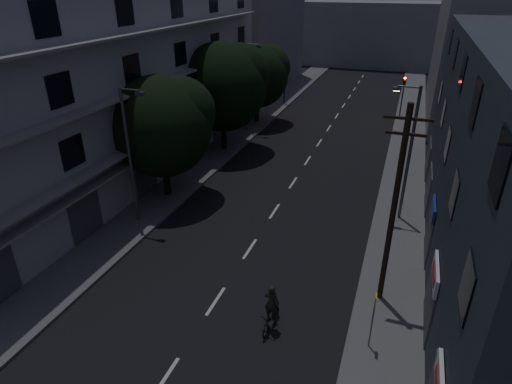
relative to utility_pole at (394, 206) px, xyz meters
The scene contains 19 objects.
ground 18.00m from the utility_pole, 113.93° to the left, with size 160.00×160.00×0.00m, color black.
sidewalk_left 22.02m from the utility_pole, 132.53° to the left, with size 3.00×90.00×0.15m, color #565659.
sidewalk_right 16.55m from the utility_pole, 88.29° to the left, with size 3.00×90.00×0.15m, color #565659.
lane_markings 23.68m from the utility_pole, 107.65° to the left, with size 0.15×60.50×0.01m.
building_left 21.07m from the utility_pole, 155.07° to the left, with size 7.00×36.00×14.00m.
building_far_left 43.36m from the utility_pole, 116.10° to the left, with size 6.00×20.00×16.00m, color slate.
building_far_right 33.25m from the utility_pole, 81.39° to the left, with size 6.00×20.00×13.00m, color slate.
building_far_end 61.24m from the utility_pole, 96.59° to the left, with size 24.00×8.00×10.00m, color slate.
tree_near 15.65m from the utility_pole, 157.21° to the left, with size 6.44×6.44×7.95m.
tree_mid 21.08m from the utility_pole, 132.85° to the left, with size 7.16×7.16×8.81m.
tree_far 27.83m from the utility_pole, 121.03° to the left, with size 6.18×6.18×7.65m.
traffic_signal_far_right 30.74m from the utility_pole, 91.22° to the left, with size 0.28×0.37×4.10m.
traffic_signal_far_left 34.37m from the utility_pole, 113.60° to the left, with size 0.28×0.37×4.10m.
street_lamp_left_near 14.50m from the utility_pole, behind, with size 1.51×0.25×8.00m.
street_lamp_right 7.93m from the utility_pole, 87.62° to the left, with size 1.51×0.25×8.00m.
street_lamp_left_far 25.29m from the utility_pole, 124.31° to the left, with size 1.51×0.25×8.00m.
utility_pole is the anchor object (origin of this frame).
bus_stop_sign 4.35m from the utility_pole, 92.53° to the right, with size 0.06×0.35×2.52m.
cyclist 6.74m from the utility_pole, 140.58° to the right, with size 0.75×1.80×2.23m.
Camera 1 is at (6.86, -7.26, 13.17)m, focal length 30.00 mm.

